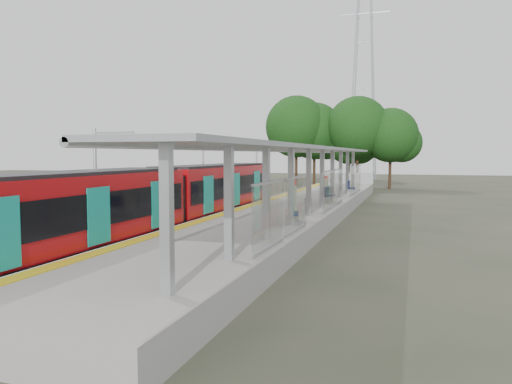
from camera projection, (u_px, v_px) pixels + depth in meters
ground at (138, 305)px, 14.06m from camera, size 200.00×200.00×0.00m
trackbed at (233, 214)px, 34.42m from camera, size 3.00×70.00×0.24m
platform at (297, 211)px, 33.03m from camera, size 6.00×50.00×1.00m
tactile_strip at (260, 202)px, 33.76m from camera, size 0.60×50.00×0.02m
end_fence at (346, 178)px, 56.66m from camera, size 6.00×0.10×1.20m
train at (161, 199)px, 24.52m from camera, size 2.74×27.60×3.62m
canopy at (310, 155)px, 28.64m from camera, size 3.27×38.00×3.66m
pylon at (364, 65)px, 82.32m from camera, size 8.00×4.00×38.00m
tree_cluster at (336, 131)px, 63.22m from camera, size 19.03×8.98×11.81m
catenary_masts at (204, 174)px, 33.78m from camera, size 2.08×48.16×5.40m
bench_near at (291, 211)px, 23.61m from camera, size 0.83×1.62×1.06m
bench_mid at (327, 194)px, 33.57m from camera, size 0.73×1.62×1.07m
bench_far at (350, 187)px, 40.94m from camera, size 0.59×1.65×1.11m
info_pillar_near at (292, 202)px, 24.72m from camera, size 0.45×0.45×2.01m
info_pillar_far at (326, 187)px, 39.38m from camera, size 0.35×0.35×1.57m
litter_bin at (308, 205)px, 28.15m from camera, size 0.51×0.51×0.84m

